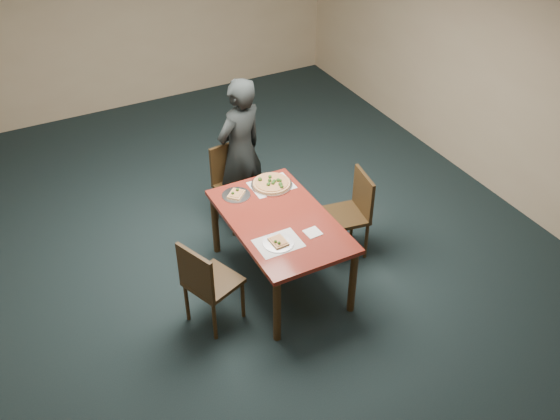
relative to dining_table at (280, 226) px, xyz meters
name	(u,v)px	position (x,y,z in m)	size (l,w,h in m)	color
ground	(259,255)	(-0.03, 0.41, -0.66)	(8.00, 8.00, 0.00)	black
room_shell	(255,105)	(-0.03, 0.41, 1.08)	(8.00, 8.00, 8.00)	tan
dining_table	(280,226)	(0.00, 0.00, 0.00)	(0.90, 1.50, 0.75)	#601913
chair_far	(234,180)	(0.02, 1.13, -0.14)	(0.47, 0.47, 0.91)	black
chair_left	(206,281)	(-0.85, -0.23, -0.14)	(0.55, 0.55, 0.91)	black
chair_right	(352,209)	(0.86, 0.08, -0.14)	(0.48, 0.48, 0.91)	black
diner	(240,151)	(0.13, 1.16, 0.17)	(0.60, 0.40, 1.66)	black
placemat_main	(272,185)	(0.18, 0.53, 0.09)	(0.42, 0.32, 0.00)	white
placemat_near	(278,243)	(-0.18, -0.31, 0.09)	(0.40, 0.30, 0.00)	white
pizza_pan	(272,183)	(0.18, 0.53, 0.12)	(0.42, 0.42, 0.07)	silver
slice_plate_near	(278,242)	(-0.18, -0.31, 0.11)	(0.28, 0.28, 0.06)	silver
slice_plate_far	(236,195)	(-0.21, 0.53, 0.10)	(0.28, 0.28, 0.06)	silver
napkin	(313,232)	(0.16, -0.32, 0.09)	(0.14, 0.14, 0.01)	white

